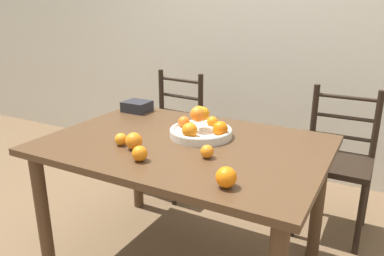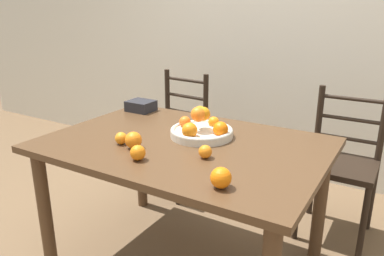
{
  "view_description": "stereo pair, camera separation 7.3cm",
  "coord_description": "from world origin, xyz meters",
  "px_view_note": "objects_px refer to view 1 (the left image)",
  "views": [
    {
      "loc": [
        0.9,
        -1.56,
        1.41
      ],
      "look_at": [
        0.04,
        0.02,
        0.82
      ],
      "focal_mm": 35.0,
      "sensor_mm": 36.0,
      "label": 1
    },
    {
      "loc": [
        0.96,
        -1.53,
        1.41
      ],
      "look_at": [
        0.04,
        0.02,
        0.82
      ],
      "focal_mm": 35.0,
      "sensor_mm": 36.0,
      "label": 2
    }
  ],
  "objects_px": {
    "chair_right": "(336,163)",
    "orange_loose_0": "(207,151)",
    "book_stack": "(137,106)",
    "fruit_bowl": "(201,129)",
    "orange_loose_4": "(140,154)",
    "chair_left": "(170,133)",
    "orange_loose_3": "(226,177)",
    "orange_loose_2": "(121,139)",
    "orange_loose_1": "(134,141)"
  },
  "relations": [
    {
      "from": "chair_left",
      "to": "chair_right",
      "type": "distance_m",
      "value": 1.24
    },
    {
      "from": "chair_left",
      "to": "book_stack",
      "type": "height_order",
      "value": "chair_left"
    },
    {
      "from": "book_stack",
      "to": "orange_loose_0",
      "type": "bearing_deg",
      "value": -33.0
    },
    {
      "from": "orange_loose_1",
      "to": "orange_loose_2",
      "type": "bearing_deg",
      "value": 171.98
    },
    {
      "from": "orange_loose_2",
      "to": "orange_loose_4",
      "type": "relative_size",
      "value": 0.88
    },
    {
      "from": "fruit_bowl",
      "to": "chair_right",
      "type": "xyz_separation_m",
      "value": [
        0.62,
        0.68,
        -0.33
      ]
    },
    {
      "from": "orange_loose_0",
      "to": "orange_loose_4",
      "type": "height_order",
      "value": "orange_loose_4"
    },
    {
      "from": "orange_loose_4",
      "to": "orange_loose_0",
      "type": "bearing_deg",
      "value": 35.37
    },
    {
      "from": "orange_loose_0",
      "to": "orange_loose_4",
      "type": "distance_m",
      "value": 0.31
    },
    {
      "from": "fruit_bowl",
      "to": "chair_left",
      "type": "distance_m",
      "value": 0.98
    },
    {
      "from": "orange_loose_2",
      "to": "book_stack",
      "type": "relative_size",
      "value": 0.37
    },
    {
      "from": "orange_loose_3",
      "to": "fruit_bowl",
      "type": "bearing_deg",
      "value": 126.59
    },
    {
      "from": "orange_loose_1",
      "to": "chair_right",
      "type": "bearing_deg",
      "value": 50.52
    },
    {
      "from": "orange_loose_2",
      "to": "book_stack",
      "type": "height_order",
      "value": "book_stack"
    },
    {
      "from": "orange_loose_0",
      "to": "chair_left",
      "type": "xyz_separation_m",
      "value": [
        -0.78,
        0.93,
        -0.32
      ]
    },
    {
      "from": "orange_loose_0",
      "to": "orange_loose_1",
      "type": "relative_size",
      "value": 0.74
    },
    {
      "from": "fruit_bowl",
      "to": "orange_loose_2",
      "type": "distance_m",
      "value": 0.42
    },
    {
      "from": "orange_loose_1",
      "to": "book_stack",
      "type": "distance_m",
      "value": 0.69
    },
    {
      "from": "fruit_bowl",
      "to": "orange_loose_1",
      "type": "bearing_deg",
      "value": -122.72
    },
    {
      "from": "orange_loose_4",
      "to": "book_stack",
      "type": "xyz_separation_m",
      "value": [
        -0.51,
        0.67,
        -0.0
      ]
    },
    {
      "from": "orange_loose_0",
      "to": "chair_right",
      "type": "height_order",
      "value": "chair_right"
    },
    {
      "from": "orange_loose_4",
      "to": "orange_loose_2",
      "type": "bearing_deg",
      "value": 149.56
    },
    {
      "from": "fruit_bowl",
      "to": "orange_loose_2",
      "type": "bearing_deg",
      "value": -134.0
    },
    {
      "from": "orange_loose_1",
      "to": "book_stack",
      "type": "relative_size",
      "value": 0.5
    },
    {
      "from": "orange_loose_1",
      "to": "orange_loose_2",
      "type": "relative_size",
      "value": 1.34
    },
    {
      "from": "orange_loose_4",
      "to": "chair_left",
      "type": "distance_m",
      "value": 1.26
    },
    {
      "from": "chair_right",
      "to": "orange_loose_3",
      "type": "bearing_deg",
      "value": -102.68
    },
    {
      "from": "orange_loose_4",
      "to": "chair_right",
      "type": "xyz_separation_m",
      "value": [
        0.71,
        1.1,
        -0.32
      ]
    },
    {
      "from": "fruit_bowl",
      "to": "orange_loose_4",
      "type": "relative_size",
      "value": 4.7
    },
    {
      "from": "orange_loose_1",
      "to": "chair_right",
      "type": "height_order",
      "value": "chair_right"
    },
    {
      "from": "chair_right",
      "to": "orange_loose_1",
      "type": "bearing_deg",
      "value": -129.19
    },
    {
      "from": "orange_loose_0",
      "to": "orange_loose_2",
      "type": "relative_size",
      "value": 1.0
    },
    {
      "from": "fruit_bowl",
      "to": "orange_loose_2",
      "type": "xyz_separation_m",
      "value": [
        -0.29,
        -0.3,
        -0.01
      ]
    },
    {
      "from": "orange_loose_3",
      "to": "chair_left",
      "type": "height_order",
      "value": "chair_left"
    },
    {
      "from": "orange_loose_2",
      "to": "chair_right",
      "type": "bearing_deg",
      "value": 47.2
    },
    {
      "from": "chair_right",
      "to": "orange_loose_0",
      "type": "bearing_deg",
      "value": -116.12
    },
    {
      "from": "fruit_bowl",
      "to": "book_stack",
      "type": "bearing_deg",
      "value": 157.63
    },
    {
      "from": "orange_loose_4",
      "to": "book_stack",
      "type": "relative_size",
      "value": 0.42
    },
    {
      "from": "orange_loose_4",
      "to": "book_stack",
      "type": "distance_m",
      "value": 0.84
    },
    {
      "from": "orange_loose_2",
      "to": "orange_loose_4",
      "type": "bearing_deg",
      "value": -30.44
    },
    {
      "from": "book_stack",
      "to": "fruit_bowl",
      "type": "bearing_deg",
      "value": -22.37
    },
    {
      "from": "orange_loose_4",
      "to": "chair_right",
      "type": "height_order",
      "value": "chair_right"
    },
    {
      "from": "orange_loose_4",
      "to": "orange_loose_1",
      "type": "bearing_deg",
      "value": 136.58
    },
    {
      "from": "orange_loose_0",
      "to": "book_stack",
      "type": "bearing_deg",
      "value": 147.0
    },
    {
      "from": "chair_left",
      "to": "orange_loose_0",
      "type": "bearing_deg",
      "value": -45.05
    },
    {
      "from": "book_stack",
      "to": "orange_loose_1",
      "type": "bearing_deg",
      "value": -54.71
    },
    {
      "from": "orange_loose_0",
      "to": "orange_loose_3",
      "type": "height_order",
      "value": "orange_loose_3"
    },
    {
      "from": "orange_loose_3",
      "to": "orange_loose_4",
      "type": "relative_size",
      "value": 1.17
    },
    {
      "from": "orange_loose_0",
      "to": "orange_loose_3",
      "type": "relative_size",
      "value": 0.75
    },
    {
      "from": "chair_right",
      "to": "chair_left",
      "type": "bearing_deg",
      "value": -179.71
    }
  ]
}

